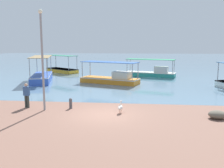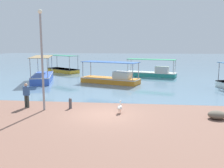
{
  "view_description": "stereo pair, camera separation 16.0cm",
  "coord_description": "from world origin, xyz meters",
  "px_view_note": "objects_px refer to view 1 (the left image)",
  "views": [
    {
      "loc": [
        2.05,
        -14.9,
        4.39
      ],
      "look_at": [
        0.04,
        4.94,
        1.12
      ],
      "focal_mm": 40.0,
      "sensor_mm": 36.0,
      "label": 1
    },
    {
      "loc": [
        2.21,
        -14.88,
        4.39
      ],
      "look_at": [
        0.04,
        4.94,
        1.12
      ],
      "focal_mm": 40.0,
      "sensor_mm": 36.0,
      "label": 2
    }
  ],
  "objects_px": {
    "fishing_boat_center": "(112,78)",
    "lamp_post": "(42,56)",
    "fishing_boat_far_left": "(62,69)",
    "mooring_bollard": "(71,103)",
    "fishing_boat_near_left": "(152,72)",
    "fishing_boat_near_right": "(42,77)",
    "pelican": "(120,107)",
    "fisherman_standing": "(27,95)",
    "net_pile": "(217,115)"
  },
  "relations": [
    {
      "from": "fishing_boat_center",
      "to": "lamp_post",
      "type": "relative_size",
      "value": 1.06
    },
    {
      "from": "fishing_boat_center",
      "to": "lamp_post",
      "type": "height_order",
      "value": "lamp_post"
    },
    {
      "from": "fishing_boat_far_left",
      "to": "mooring_bollard",
      "type": "relative_size",
      "value": 7.91
    },
    {
      "from": "fishing_boat_center",
      "to": "lamp_post",
      "type": "distance_m",
      "value": 12.45
    },
    {
      "from": "fishing_boat_near_left",
      "to": "fishing_boat_near_right",
      "type": "bearing_deg",
      "value": -155.71
    },
    {
      "from": "fishing_boat_near_right",
      "to": "fishing_boat_far_left",
      "type": "bearing_deg",
      "value": 92.61
    },
    {
      "from": "pelican",
      "to": "lamp_post",
      "type": "height_order",
      "value": "lamp_post"
    },
    {
      "from": "fishing_boat_far_left",
      "to": "fisherman_standing",
      "type": "height_order",
      "value": "fishing_boat_far_left"
    },
    {
      "from": "mooring_bollard",
      "to": "lamp_post",
      "type": "bearing_deg",
      "value": -159.4
    },
    {
      "from": "fishing_boat_near_right",
      "to": "mooring_bollard",
      "type": "relative_size",
      "value": 9.58
    },
    {
      "from": "fishing_boat_far_left",
      "to": "mooring_bollard",
      "type": "distance_m",
      "value": 21.72
    },
    {
      "from": "fishing_boat_near_left",
      "to": "fishing_boat_far_left",
      "type": "distance_m",
      "value": 13.73
    },
    {
      "from": "fishing_boat_near_right",
      "to": "pelican",
      "type": "height_order",
      "value": "fishing_boat_near_right"
    },
    {
      "from": "fisherman_standing",
      "to": "net_pile",
      "type": "distance_m",
      "value": 12.32
    },
    {
      "from": "fishing_boat_near_right",
      "to": "lamp_post",
      "type": "distance_m",
      "value": 13.33
    },
    {
      "from": "fishing_boat_far_left",
      "to": "fishing_boat_near_right",
      "type": "bearing_deg",
      "value": -87.39
    },
    {
      "from": "fishing_boat_near_right",
      "to": "pelican",
      "type": "bearing_deg",
      "value": -50.98
    },
    {
      "from": "lamp_post",
      "to": "fisherman_standing",
      "type": "relative_size",
      "value": 3.83
    },
    {
      "from": "fishing_boat_far_left",
      "to": "mooring_bollard",
      "type": "xyz_separation_m",
      "value": [
        6.89,
        -20.6,
        -0.1
      ]
    },
    {
      "from": "mooring_bollard",
      "to": "net_pile",
      "type": "xyz_separation_m",
      "value": [
        9.19,
        -1.4,
        -0.14
      ]
    },
    {
      "from": "lamp_post",
      "to": "mooring_bollard",
      "type": "bearing_deg",
      "value": 20.6
    },
    {
      "from": "fisherman_standing",
      "to": "net_pile",
      "type": "height_order",
      "value": "fisherman_standing"
    },
    {
      "from": "fishing_boat_near_left",
      "to": "mooring_bollard",
      "type": "relative_size",
      "value": 9.46
    },
    {
      "from": "fishing_boat_center",
      "to": "fishing_boat_near_left",
      "type": "relative_size",
      "value": 1.01
    },
    {
      "from": "lamp_post",
      "to": "mooring_bollard",
      "type": "relative_size",
      "value": 9.0
    },
    {
      "from": "pelican",
      "to": "net_pile",
      "type": "bearing_deg",
      "value": -5.9
    },
    {
      "from": "mooring_bollard",
      "to": "net_pile",
      "type": "relative_size",
      "value": 0.69
    },
    {
      "from": "fishing_boat_near_left",
      "to": "lamp_post",
      "type": "height_order",
      "value": "lamp_post"
    },
    {
      "from": "fishing_boat_near_right",
      "to": "mooring_bollard",
      "type": "xyz_separation_m",
      "value": [
        6.48,
        -11.43,
        -0.2
      ]
    },
    {
      "from": "fishing_boat_near_left",
      "to": "lamp_post",
      "type": "xyz_separation_m",
      "value": [
        -8.03,
        -17.85,
        3.05
      ]
    },
    {
      "from": "pelican",
      "to": "fishing_boat_near_right",
      "type": "bearing_deg",
      "value": 129.02
    },
    {
      "from": "net_pile",
      "to": "fishing_boat_near_left",
      "type": "bearing_deg",
      "value": 98.43
    },
    {
      "from": "fishing_boat_near_right",
      "to": "pelican",
      "type": "xyz_separation_m",
      "value": [
        9.92,
        -12.24,
        -0.2
      ]
    },
    {
      "from": "fishing_boat_far_left",
      "to": "fishing_boat_near_right",
      "type": "height_order",
      "value": "fishing_boat_near_right"
    },
    {
      "from": "fishing_boat_near_left",
      "to": "mooring_bollard",
      "type": "distance_m",
      "value": 18.41
    },
    {
      "from": "fishing_boat_near_right",
      "to": "fisherman_standing",
      "type": "bearing_deg",
      "value": -73.39
    },
    {
      "from": "lamp_post",
      "to": "fisherman_standing",
      "type": "bearing_deg",
      "value": 160.31
    },
    {
      "from": "lamp_post",
      "to": "net_pile",
      "type": "bearing_deg",
      "value": -4.23
    },
    {
      "from": "pelican",
      "to": "fishing_boat_center",
      "type": "bearing_deg",
      "value": 98.53
    },
    {
      "from": "fishing_boat_near_left",
      "to": "fisherman_standing",
      "type": "xyz_separation_m",
      "value": [
        -9.46,
        -17.34,
        0.36
      ]
    },
    {
      "from": "fishing_boat_near_right",
      "to": "fishing_boat_near_left",
      "type": "bearing_deg",
      "value": 24.29
    },
    {
      "from": "fishing_boat_near_right",
      "to": "fisherman_standing",
      "type": "xyz_separation_m",
      "value": [
        3.44,
        -11.52,
        0.33
      ]
    },
    {
      "from": "fishing_boat_near_left",
      "to": "lamp_post",
      "type": "relative_size",
      "value": 1.05
    },
    {
      "from": "fishing_boat_center",
      "to": "fishing_boat_far_left",
      "type": "xyz_separation_m",
      "value": [
        -8.56,
        9.58,
        -0.07
      ]
    },
    {
      "from": "mooring_bollard",
      "to": "fishing_boat_near_left",
      "type": "bearing_deg",
      "value": 69.57
    },
    {
      "from": "mooring_bollard",
      "to": "net_pile",
      "type": "bearing_deg",
      "value": -8.68
    },
    {
      "from": "fishing_boat_far_left",
      "to": "net_pile",
      "type": "xyz_separation_m",
      "value": [
        16.08,
        -22.0,
        -0.25
      ]
    },
    {
      "from": "fishing_boat_far_left",
      "to": "lamp_post",
      "type": "xyz_separation_m",
      "value": [
        5.29,
        -21.2,
        3.11
      ]
    },
    {
      "from": "pelican",
      "to": "fisherman_standing",
      "type": "relative_size",
      "value": 0.48
    },
    {
      "from": "fishing_boat_near_right",
      "to": "net_pile",
      "type": "distance_m",
      "value": 20.25
    }
  ]
}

